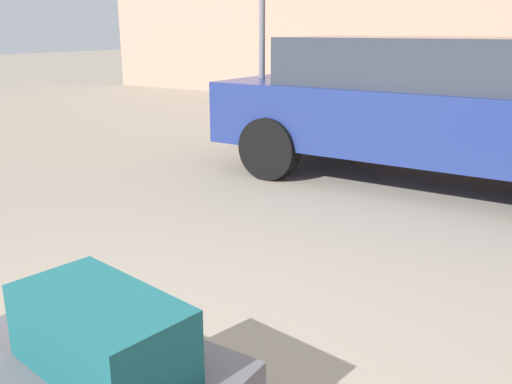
{
  "coord_description": "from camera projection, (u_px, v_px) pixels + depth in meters",
  "views": [
    {
      "loc": [
        1.46,
        -1.1,
        1.5
      ],
      "look_at": [
        0.0,
        1.2,
        0.69
      ],
      "focal_mm": 38.66,
      "sensor_mm": 36.0,
      "label": 1
    }
  ],
  "objects": [
    {
      "name": "duffel_bag_teal_front_left",
      "position": [
        101.0,
        334.0,
        1.91
      ],
      "size": [
        0.72,
        0.46,
        0.28
      ],
      "primitive_type": "cube",
      "rotation": [
        0.0,
        0.0,
        -0.17
      ],
      "color": "#144C51",
      "rests_on": "luggage_cart"
    },
    {
      "name": "no_parking_sign",
      "position": [
        262.0,
        31.0,
        6.14
      ],
      "size": [
        0.49,
        0.14,
        2.39
      ],
      "color": "slate",
      "rests_on": "ground_plane"
    },
    {
      "name": "luggage_cart",
      "position": [
        78.0,
        384.0,
        1.99
      ],
      "size": [
        1.12,
        0.77,
        0.34
      ],
      "color": "#4C4C51",
      "rests_on": "ground_plane"
    },
    {
      "name": "parked_car",
      "position": [
        430.0,
        106.0,
        5.51
      ],
      "size": [
        4.32,
        1.96,
        1.42
      ],
      "color": "navy",
      "rests_on": "ground_plane"
    }
  ]
}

